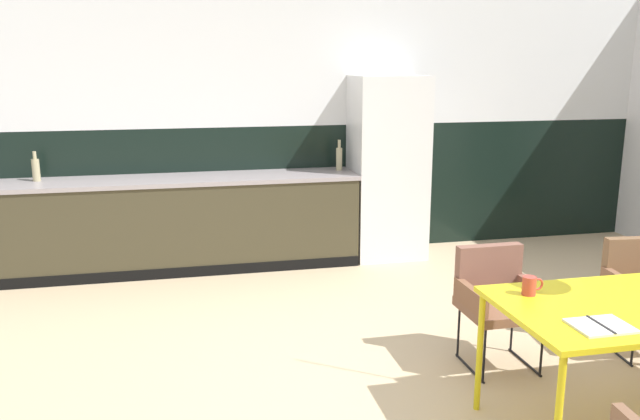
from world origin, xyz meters
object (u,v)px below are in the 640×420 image
Objects in this scene: bottle_oil_tall at (36,169)px; armchair_corner_seat at (496,292)px; refrigerator_column at (387,168)px; mug_short_terracotta at (530,286)px; open_book at (601,326)px; bottle_spice_small at (339,158)px.

armchair_corner_seat is at bearing -38.48° from bottle_oil_tall.
mug_short_terracotta is (-0.25, -3.23, -0.12)m from refrigerator_column.
armchair_corner_seat is at bearing 86.14° from open_book.
refrigerator_column is 5.97× the size of bottle_spice_small.
mug_short_terracotta reaches higher than armchair_corner_seat.
bottle_spice_small is 2.88m from bottle_oil_tall.
refrigerator_column is 6.66× the size of bottle_oil_tall.
refrigerator_column is 3.24m from mug_short_terracotta.
open_book is 0.89× the size of bottle_spice_small.
refrigerator_column reaches higher than armchair_corner_seat.
bottle_oil_tall reaches higher than open_book.
bottle_oil_tall is at bearing 179.84° from bottle_spice_small.
armchair_corner_seat is 2.54× the size of bottle_spice_small.
open_book is 0.99× the size of bottle_oil_tall.
bottle_spice_small reaches higher than open_book.
mug_short_terracotta is 0.44× the size of bottle_oil_tall.
refrigerator_column is 3.37m from bottle_oil_tall.
mug_short_terracotta is 0.39× the size of bottle_spice_small.
mug_short_terracotta reaches higher than open_book.
open_book is at bearing -92.24° from refrigerator_column.
mug_short_terracotta is (-0.18, -0.71, 0.30)m from armchair_corner_seat.
bottle_spice_small is at bearing 94.06° from mug_short_terracotta.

